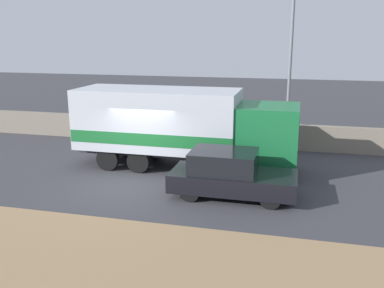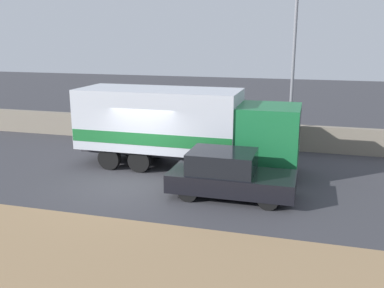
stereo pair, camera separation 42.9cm
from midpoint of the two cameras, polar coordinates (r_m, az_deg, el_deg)
The scene contains 6 objects.
ground_plane at distance 15.46m, azimuth -8.68°, elevation -5.24°, with size 80.00×80.00×0.00m, color #38383D.
dirt_shoulder_foreground at distance 11.19m, azimuth -19.30°, elevation -13.71°, with size 60.00×4.48×0.04m.
stone_wall_backdrop at distance 20.92m, azimuth -2.27°, elevation 1.75°, with size 60.00×0.35×1.18m.
street_lamp at distance 18.98m, azimuth 12.40°, elevation 11.95°, with size 0.56×0.28×7.80m.
box_truck at distance 16.73m, azimuth -2.41°, elevation 2.48°, with size 8.59×2.51×3.10m.
car_hatchback at distance 13.94m, azimuth 4.20°, elevation -4.08°, with size 4.06×1.78×1.52m.
Camera 1 is at (5.52, -13.47, 5.12)m, focal length 40.00 mm.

